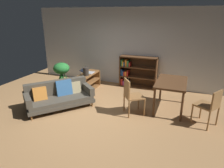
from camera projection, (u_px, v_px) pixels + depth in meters
name	position (u px, v px, depth m)	size (l,w,h in m)	color
ground_plane	(91.00, 115.00, 5.19)	(8.16, 8.16, 0.00)	#A87A4C
back_wall_panel	(124.00, 47.00, 7.12)	(6.80, 0.10, 2.70)	silver
fabric_couch	(59.00, 95.00, 5.53)	(1.73, 1.85, 0.74)	brown
media_console	(88.00, 82.00, 6.81)	(0.40, 1.09, 0.58)	brown
open_laptop	(88.00, 72.00, 6.79)	(0.46, 0.32, 0.09)	silver
desk_speaker	(86.00, 72.00, 6.45)	(0.18, 0.18, 0.26)	#2D2823
potted_floor_plant	(62.00, 71.00, 6.75)	(0.54, 0.54, 0.93)	#333338
dining_table	(171.00, 85.00, 5.28)	(0.77, 1.25, 0.80)	#56351E
dining_chair_near	(131.00, 95.00, 5.07)	(0.62, 0.61, 0.95)	olive
dining_chair_far	(209.00, 105.00, 4.53)	(0.61, 0.61, 0.90)	olive
bookshelf	(136.00, 72.00, 7.05)	(1.30, 0.33, 1.10)	#56351E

